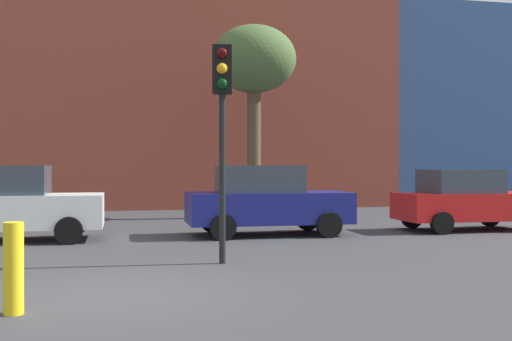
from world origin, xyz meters
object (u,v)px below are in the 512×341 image
object	(u,v)px
parked_car_2	(266,200)
bare_tree_0	(254,64)
parked_car_1	(10,204)
parked_car_3	(466,200)
traffic_light_island	(222,103)
bollard_yellow_0	(14,268)

from	to	relation	value
parked_car_2	bare_tree_0	world-z (taller)	bare_tree_0
bare_tree_0	parked_car_1	bearing A→B (deg)	-142.83
parked_car_3	traffic_light_island	xyz separation A→B (m)	(-7.67, -4.44, 2.12)
parked_car_2	bollard_yellow_0	xyz separation A→B (m)	(-4.99, -7.78, -0.35)
traffic_light_island	bare_tree_0	xyz separation A→B (m)	(2.73, 9.88, 2.44)
parked_car_2	traffic_light_island	bearing A→B (deg)	-112.91
parked_car_3	traffic_light_island	bearing A→B (deg)	-149.91
parked_car_1	bollard_yellow_0	xyz separation A→B (m)	(1.32, -7.78, -0.35)
parked_car_2	parked_car_3	world-z (taller)	parked_car_2
parked_car_2	traffic_light_island	xyz separation A→B (m)	(-1.88, -4.44, 2.06)
parked_car_2	traffic_light_island	world-z (taller)	traffic_light_island
bollard_yellow_0	parked_car_3	bearing A→B (deg)	35.81
parked_car_3	bollard_yellow_0	world-z (taller)	parked_car_3
parked_car_2	parked_car_3	size ratio (longest dim) A/B	1.07
parked_car_2	parked_car_3	xyz separation A→B (m)	(5.79, -0.00, -0.06)
parked_car_1	bollard_yellow_0	distance (m)	7.90
bare_tree_0	bollard_yellow_0	world-z (taller)	bare_tree_0
parked_car_2	bollard_yellow_0	world-z (taller)	parked_car_2
parked_car_1	traffic_light_island	xyz separation A→B (m)	(4.43, -4.44, 2.07)
bare_tree_0	bollard_yellow_0	size ratio (longest dim) A/B	6.01
traffic_light_island	bare_tree_0	bearing A→B (deg)	175.87
parked_car_2	traffic_light_island	distance (m)	5.25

